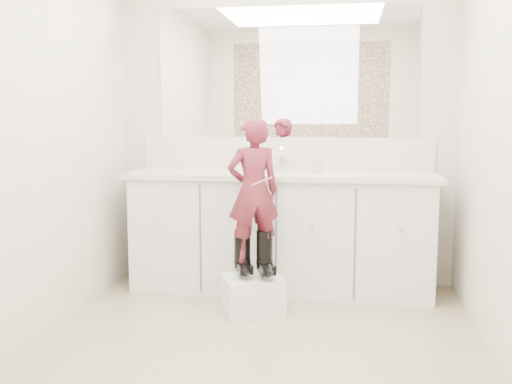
# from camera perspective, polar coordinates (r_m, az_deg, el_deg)

# --- Properties ---
(floor) EXTENTS (3.00, 3.00, 0.00)m
(floor) POSITION_cam_1_polar(r_m,az_deg,el_deg) (3.27, -0.15, -15.83)
(floor) COLOR #8F835E
(floor) RESTS_ON ground
(wall_back) EXTENTS (2.60, 0.00, 2.60)m
(wall_back) POSITION_cam_1_polar(r_m,az_deg,el_deg) (4.50, 2.93, 6.22)
(wall_back) COLOR beige
(wall_back) RESTS_ON floor
(wall_front) EXTENTS (2.60, 0.00, 2.60)m
(wall_front) POSITION_cam_1_polar(r_m,az_deg,el_deg) (1.55, -9.13, 4.03)
(wall_front) COLOR beige
(wall_front) RESTS_ON floor
(wall_left) EXTENTS (0.00, 3.00, 3.00)m
(wall_left) POSITION_cam_1_polar(r_m,az_deg,el_deg) (3.46, -22.00, 5.37)
(wall_left) COLOR beige
(wall_left) RESTS_ON floor
(vanity_cabinet) EXTENTS (2.20, 0.55, 0.85)m
(vanity_cabinet) POSITION_cam_1_polar(r_m,az_deg,el_deg) (4.31, 2.47, -4.21)
(vanity_cabinet) COLOR silver
(vanity_cabinet) RESTS_ON floor
(countertop) EXTENTS (2.28, 0.58, 0.04)m
(countertop) POSITION_cam_1_polar(r_m,az_deg,el_deg) (4.23, 2.48, 1.67)
(countertop) COLOR beige
(countertop) RESTS_ON vanity_cabinet
(backsplash) EXTENTS (2.28, 0.03, 0.25)m
(backsplash) POSITION_cam_1_polar(r_m,az_deg,el_deg) (4.49, 2.90, 3.86)
(backsplash) COLOR beige
(backsplash) RESTS_ON countertop
(mirror) EXTENTS (2.00, 0.02, 1.00)m
(mirror) POSITION_cam_1_polar(r_m,az_deg,el_deg) (4.50, 2.95, 11.83)
(mirror) COLOR white
(mirror) RESTS_ON wall_back
(faucet) EXTENTS (0.08, 0.08, 0.10)m
(faucet) POSITION_cam_1_polar(r_m,az_deg,el_deg) (4.38, 2.73, 2.79)
(faucet) COLOR silver
(faucet) RESTS_ON countertop
(cup) EXTENTS (0.11, 0.11, 0.08)m
(cup) POSITION_cam_1_polar(r_m,az_deg,el_deg) (4.26, 6.16, 2.51)
(cup) COLOR beige
(cup) RESTS_ON countertop
(soap_bottle) EXTENTS (0.11, 0.11, 0.21)m
(soap_bottle) POSITION_cam_1_polar(r_m,az_deg,el_deg) (4.23, -1.12, 3.40)
(soap_bottle) COLOR beige
(soap_bottle) RESTS_ON countertop
(step_stool) EXTENTS (0.47, 0.44, 0.24)m
(step_stool) POSITION_cam_1_polar(r_m,az_deg,el_deg) (3.87, -0.31, -10.20)
(step_stool) COLOR white
(step_stool) RESTS_ON floor
(boot_left) EXTENTS (0.19, 0.24, 0.31)m
(boot_left) POSITION_cam_1_polar(r_m,az_deg,el_deg) (3.83, -1.38, -6.10)
(boot_left) COLOR black
(boot_left) RESTS_ON step_stool
(boot_right) EXTENTS (0.19, 0.24, 0.31)m
(boot_right) POSITION_cam_1_polar(r_m,az_deg,el_deg) (3.80, 0.86, -6.18)
(boot_right) COLOR black
(boot_right) RESTS_ON step_stool
(toddler) EXTENTS (0.41, 0.35, 0.95)m
(toddler) POSITION_cam_1_polar(r_m,az_deg,el_deg) (3.74, -0.27, 0.11)
(toddler) COLOR #A6334E
(toddler) RESTS_ON step_stool
(toothbrush) EXTENTS (0.13, 0.06, 0.06)m
(toothbrush) POSITION_cam_1_polar(r_m,az_deg,el_deg) (3.64, 0.61, 1.09)
(toothbrush) COLOR #EA5B8C
(toothbrush) RESTS_ON toddler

